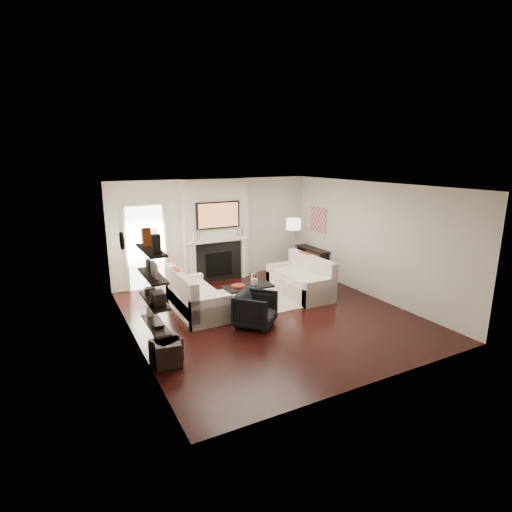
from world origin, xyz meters
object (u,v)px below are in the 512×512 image
ottoman_near (166,350)px  lamp_right_shade (294,224)px  loveseat_left_base (197,303)px  loveseat_right_base (299,286)px  coffee_table (248,286)px  lamp_left_shade (149,235)px  armchair (256,308)px

ottoman_near → lamp_right_shade: bearing=35.5°
loveseat_left_base → loveseat_right_base: same height
coffee_table → lamp_right_shade: size_ratio=2.75×
loveseat_left_base → lamp_right_shade: size_ratio=4.50×
lamp_right_shade → ottoman_near: bearing=-144.5°
lamp_left_shade → lamp_right_shade: (3.90, -0.25, 0.00)m
loveseat_left_base → loveseat_right_base: 2.59m
lamp_right_shade → armchair: bearing=-134.3°
coffee_table → lamp_right_shade: lamp_right_shade is taller
loveseat_left_base → coffee_table: size_ratio=1.64×
armchair → ottoman_near: bearing=153.7°
loveseat_left_base → coffee_table: 1.24m
lamp_left_shade → ottoman_near: lamp_left_shade is taller
coffee_table → lamp_right_shade: bearing=34.2°
loveseat_right_base → ottoman_near: size_ratio=4.50×
loveseat_left_base → loveseat_right_base: (2.59, -0.06, 0.00)m
loveseat_right_base → lamp_right_shade: 2.08m
lamp_left_shade → ottoman_near: bearing=-100.1°
loveseat_right_base → ottoman_near: 4.14m
loveseat_left_base → loveseat_right_base: size_ratio=1.00×
coffee_table → ottoman_near: coffee_table is taller
loveseat_left_base → coffee_table: bearing=-0.8°
loveseat_right_base → coffee_table: size_ratio=1.64×
armchair → ottoman_near: (-1.95, -0.59, -0.17)m
lamp_left_shade → coffee_table: bearing=-43.7°
loveseat_left_base → lamp_right_shade: bearing=23.1°
coffee_table → ottoman_near: bearing=-143.4°
loveseat_right_base → lamp_left_shade: size_ratio=4.50×
armchair → lamp_left_shade: size_ratio=1.86×
lamp_left_shade → lamp_right_shade: 3.91m
coffee_table → ottoman_near: 2.99m
coffee_table → loveseat_left_base: bearing=179.2°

